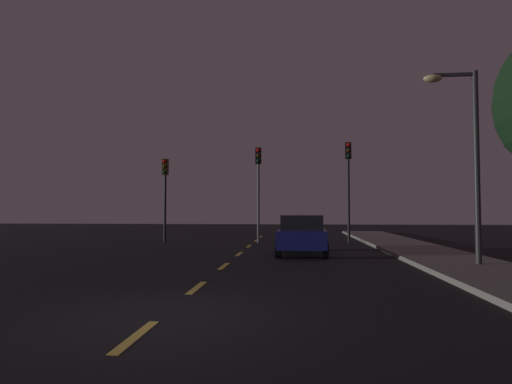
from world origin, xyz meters
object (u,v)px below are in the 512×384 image
car_stopped_ahead (302,234)px  street_lamp_right (467,147)px  traffic_signal_left (165,183)px  traffic_signal_right (348,173)px  traffic_signal_center (258,176)px

car_stopped_ahead → street_lamp_right: size_ratio=0.70×
traffic_signal_left → car_stopped_ahead: size_ratio=1.10×
traffic_signal_right → street_lamp_right: (2.36, -9.86, -0.08)m
traffic_signal_right → car_stopped_ahead: size_ratio=1.29×
traffic_signal_left → car_stopped_ahead: bearing=-38.2°
traffic_signal_center → traffic_signal_right: bearing=0.0°
traffic_signal_center → traffic_signal_right: traffic_signal_right is taller
traffic_signal_center → car_stopped_ahead: 6.97m
traffic_signal_center → street_lamp_right: bearing=-53.6°
car_stopped_ahead → traffic_signal_left: bearing=141.8°
car_stopped_ahead → traffic_signal_center: bearing=111.0°
traffic_signal_left → street_lamp_right: bearing=-38.2°
traffic_signal_left → traffic_signal_center: bearing=0.0°
traffic_signal_left → car_stopped_ahead: (7.54, -5.93, -2.49)m
car_stopped_ahead → street_lamp_right: street_lamp_right is taller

